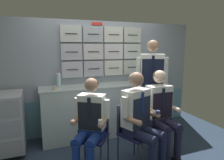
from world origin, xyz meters
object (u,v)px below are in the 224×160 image
object	(u,v)px
crew_member_right	(140,115)
crew_member_by_counter	(162,109)
folding_chair_by_counter	(155,118)
coffee_cup_spare	(54,88)
crew_member_left	(90,122)
water_bottle_blue_cap	(142,77)
folding_chair_left	(94,129)
service_trolley	(10,121)
folding_chair_right	(131,127)
crew_member_standing	(152,80)

from	to	relation	value
crew_member_right	crew_member_by_counter	bearing A→B (deg)	20.16
crew_member_right	folding_chair_by_counter	bearing A→B (deg)	35.41
crew_member_right	coffee_cup_spare	bearing A→B (deg)	133.88
crew_member_left	water_bottle_blue_cap	xyz separation A→B (m)	(1.31, 0.95, 0.38)
folding_chair_left	crew_member_right	size ratio (longest dim) A/B	0.65
coffee_cup_spare	folding_chair_left	bearing A→B (deg)	-60.60
folding_chair_by_counter	crew_member_by_counter	size ratio (longest dim) A/B	0.66
folding_chair_by_counter	water_bottle_blue_cap	world-z (taller)	water_bottle_blue_cap
folding_chair_left	service_trolley	bearing A→B (deg)	144.67
folding_chair_right	water_bottle_blue_cap	world-z (taller)	water_bottle_blue_cap
service_trolley	folding_chair_right	bearing A→B (deg)	-29.39
crew_member_left	water_bottle_blue_cap	world-z (taller)	crew_member_left
service_trolley	folding_chair_by_counter	distance (m)	2.29
crew_member_right	crew_member_by_counter	world-z (taller)	crew_member_right
folding_chair_by_counter	service_trolley	bearing A→B (deg)	161.08
folding_chair_by_counter	folding_chair_left	bearing A→B (deg)	-176.77
folding_chair_right	folding_chair_by_counter	bearing A→B (deg)	19.31
crew_member_left	crew_member_by_counter	bearing A→B (deg)	1.72
crew_member_left	folding_chair_by_counter	xyz separation A→B (m)	(1.13, 0.19, -0.16)
crew_member_by_counter	coffee_cup_spare	size ratio (longest dim) A/B	19.23
folding_chair_right	coffee_cup_spare	world-z (taller)	coffee_cup_spare
folding_chair_left	crew_member_by_counter	size ratio (longest dim) A/B	0.66
crew_member_standing	coffee_cup_spare	bearing A→B (deg)	167.99
folding_chair_left	water_bottle_blue_cap	bearing A→B (deg)	33.79
folding_chair_left	crew_member_standing	xyz separation A→B (m)	(1.19, 0.44, 0.54)
crew_member_left	folding_chair_by_counter	distance (m)	1.16
service_trolley	crew_member_left	xyz separation A→B (m)	(1.04, -0.93, 0.19)
service_trolley	crew_member_by_counter	world-z (taller)	crew_member_by_counter
water_bottle_blue_cap	folding_chair_right	bearing A→B (deg)	-126.87
folding_chair_left	water_bottle_blue_cap	size ratio (longest dim) A/B	3.48
folding_chair_by_counter	crew_member_standing	bearing A→B (deg)	68.15
crew_member_by_counter	coffee_cup_spare	world-z (taller)	crew_member_by_counter
folding_chair_left	crew_member_by_counter	xyz separation A→B (m)	(1.04, -0.10, 0.20)
service_trolley	crew_member_by_counter	bearing A→B (deg)	-22.58
crew_member_left	crew_member_right	bearing A→B (deg)	-11.55
crew_member_left	crew_member_standing	world-z (taller)	crew_member_standing
crew_member_left	water_bottle_blue_cap	size ratio (longest dim) A/B	5.10
folding_chair_left	crew_member_left	xyz separation A→B (m)	(-0.09, -0.13, 0.16)
folding_chair_right	coffee_cup_spare	bearing A→B (deg)	136.37
folding_chair_right	crew_member_standing	bearing A→B (deg)	39.90
service_trolley	water_bottle_blue_cap	xyz separation A→B (m)	(2.35, 0.01, 0.57)
crew_member_by_counter	coffee_cup_spare	bearing A→B (deg)	149.05
water_bottle_blue_cap	coffee_cup_spare	xyz separation A→B (m)	(-1.66, -0.03, -0.09)
crew_member_standing	coffee_cup_spare	world-z (taller)	crew_member_standing
folding_chair_by_counter	coffee_cup_spare	world-z (taller)	coffee_cup_spare
folding_chair_by_counter	folding_chair_right	bearing A→B (deg)	-160.69
crew_member_left	folding_chair_right	xyz separation A→B (m)	(0.61, 0.01, -0.16)
crew_member_left	folding_chair_right	distance (m)	0.63
folding_chair_right	folding_chair_by_counter	size ratio (longest dim) A/B	1.00
service_trolley	folding_chair_by_counter	xyz separation A→B (m)	(2.17, -0.74, 0.03)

